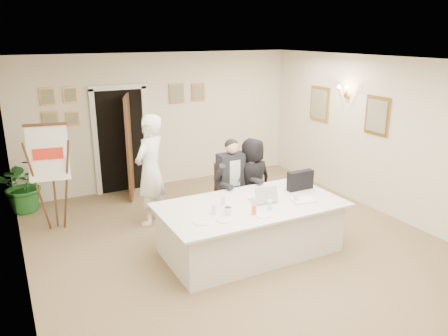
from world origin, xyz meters
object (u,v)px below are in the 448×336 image
Objects in this scene: seated_man at (233,182)px; standing_man at (150,170)px; flip_chart at (52,183)px; paper_stack at (303,200)px; laptop_bag at (300,180)px; conference_table at (250,228)px; standing_woman at (252,180)px; laptop at (262,192)px; oj_glass at (254,210)px; potted_palm at (24,184)px; steel_jug at (228,211)px.

standing_man is (-1.23, 0.66, 0.20)m from seated_man.
flip_chart is 4.04m from paper_stack.
flip_chart is at bearing 150.96° from laptop_bag.
flip_chart is at bearing 138.86° from conference_table.
seated_man reaches higher than laptop_bag.
flip_chart is 4.06× the size of laptop_bag.
conference_table is 1.23m from standing_woman.
standing_man is 5.23× the size of laptop.
seated_man is 0.79× the size of standing_man.
standing_man reaches higher than laptop_bag.
laptop_bag is at bearing 9.39° from conference_table.
flip_chart is 0.94× the size of standing_man.
oj_glass reaches higher than conference_table.
seated_man is 1.02× the size of standing_woman.
standing_man reaches higher than flip_chart.
conference_table is at bearing 57.09° from standing_woman.
standing_woman reaches higher than paper_stack.
standing_man is 1.29× the size of standing_woman.
standing_woman is 1.41× the size of potted_palm.
standing_woman is at bearing -33.40° from potted_palm.
conference_table is 7.39× the size of laptop.
paper_stack is at bearing 4.70° from oj_glass.
paper_stack is at bearing -44.96° from potted_palm.
steel_jug is (-1.50, -0.37, -0.10)m from laptop_bag.
flip_chart is 4.90× the size of laptop.
potted_palm is at bearing 138.42° from seated_man.
oj_glass is (-0.79, -1.36, 0.10)m from standing_woman.
standing_man reaches higher than laptop.
steel_jug is at bearing -153.53° from laptop.
flip_chart reaches higher than conference_table.
potted_palm is 3.12× the size of paper_stack.
standing_woman is 4.42× the size of paper_stack.
seated_man is 0.84× the size of flip_chart.
laptop is at bearing 4.88° from conference_table.
laptop is at bearing 150.80° from paper_stack.
laptop_bag is at bearing -55.73° from seated_man.
seated_man is 1.47m from steel_jug.
potted_palm is 8.03× the size of oj_glass.
steel_jug is (-1.12, -1.21, 0.09)m from standing_woman.
steel_jug is (1.99, -2.37, 0.00)m from flip_chart.
standing_woman is at bearing 47.15° from steel_jug.
laptop is at bearing -168.76° from laptop_bag.
oj_glass is (-0.43, -1.40, 0.09)m from seated_man.
laptop is 0.83m from laptop_bag.
standing_man is at bearing -16.95° from flip_chart.
steel_jug is at bearing -49.99° from flip_chart.
steel_jug is (-0.69, -0.22, -0.08)m from laptop.
laptop_bag is 1.29m from oj_glass.
paper_stack is at bearing 92.05° from standing_man.
flip_chart is at bearing -55.29° from standing_man.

